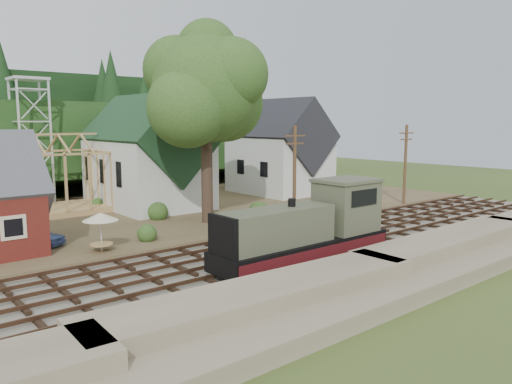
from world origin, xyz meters
TOP-DOWN VIEW (x-y plane):
  - ground at (0.00, 0.00)m, footprint 140.00×140.00m
  - embankment at (0.00, -8.50)m, footprint 64.00×5.00m
  - railroad_bed at (0.00, 0.00)m, footprint 64.00×11.00m
  - village_flat at (0.00, 18.00)m, footprint 64.00×26.00m
  - hillside at (0.00, 42.00)m, footprint 70.00×28.96m
  - ridge at (0.00, 58.00)m, footprint 80.00×20.00m
  - church at (2.00, 19.68)m, footprint 8.40×15.17m
  - farmhouse at (18.00, 19.00)m, footprint 8.40×10.80m
  - timber_frame at (-6.00, 22.00)m, footprint 8.20×6.20m
  - lattice_tower at (-6.00, 28.00)m, footprint 3.20×3.20m
  - big_tree at (2.17, 10.08)m, footprint 10.90×8.40m
  - telegraph_pole_near at (7.00, 5.20)m, footprint 2.20×0.28m
  - telegraph_pole_far at (22.00, 5.20)m, footprint 2.20×0.28m
  - locomotive at (0.26, -3.00)m, footprint 11.61×2.90m
  - car_blue at (-10.94, 10.65)m, footprint 3.45×3.93m
  - car_red at (22.39, 13.81)m, footprint 4.72×3.69m
  - patio_set at (-8.24, 6.60)m, footprint 2.18×2.18m

SIDE VIEW (x-z plane):
  - ground at x=0.00m, z-range 0.00..0.00m
  - embankment at x=0.00m, z-range -0.80..0.80m
  - hillside at x=0.00m, z-range -6.37..6.37m
  - ridge at x=0.00m, z-range -6.00..6.00m
  - railroad_bed at x=0.00m, z-range 0.00..0.16m
  - village_flat at x=0.00m, z-range 0.00..0.30m
  - car_red at x=22.39m, z-range 0.30..1.49m
  - car_blue at x=-10.94m, z-range 0.30..1.58m
  - locomotive at x=0.26m, z-range -0.26..4.40m
  - patio_set at x=-8.24m, z-range 1.15..3.59m
  - timber_frame at x=-6.00m, z-range -0.23..6.76m
  - telegraph_pole_near at x=7.00m, z-range 0.25..8.25m
  - telegraph_pole_far at x=22.00m, z-range 0.25..8.25m
  - farmhouse at x=18.00m, z-range -0.43..10.17m
  - church at x=2.00m, z-range -1.32..11.68m
  - lattice_tower at x=-6.00m, z-range 3.97..16.10m
  - big_tree at x=2.17m, z-range 2.87..17.57m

